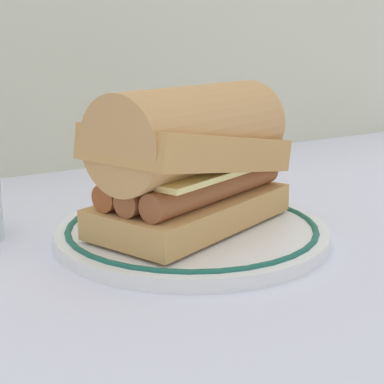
{
  "coord_description": "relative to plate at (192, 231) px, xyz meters",
  "views": [
    {
      "loc": [
        -0.29,
        -0.45,
        0.18
      ],
      "look_at": [
        -0.01,
        -0.01,
        0.04
      ],
      "focal_mm": 54.83,
      "sensor_mm": 36.0,
      "label": 1
    }
  ],
  "objects": [
    {
      "name": "plate",
      "position": [
        0.0,
        0.0,
        0.0
      ],
      "size": [
        0.25,
        0.25,
        0.01
      ],
      "color": "white",
      "rests_on": "ground_plane"
    },
    {
      "name": "sausage_sandwich",
      "position": [
        -0.0,
        0.0,
        0.07
      ],
      "size": [
        0.21,
        0.16,
        0.13
      ],
      "rotation": [
        0.0,
        0.0,
        0.34
      ],
      "color": "tan",
      "rests_on": "plate"
    },
    {
      "name": "ground_plane",
      "position": [
        0.01,
        0.01,
        -0.01
      ],
      "size": [
        1.5,
        1.5,
        0.0
      ],
      "primitive_type": "plane",
      "color": "silver"
    }
  ]
}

